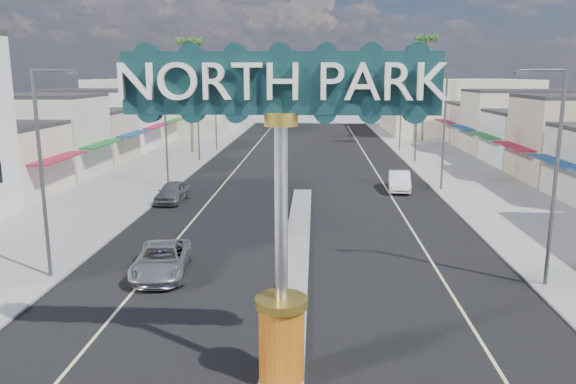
# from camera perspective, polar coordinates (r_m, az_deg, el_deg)

# --- Properties ---
(ground) EXTENTS (160.00, 160.00, 0.00)m
(ground) POSITION_cam_1_polar(r_m,az_deg,el_deg) (43.61, 1.54, 0.31)
(ground) COLOR gray
(ground) RESTS_ON ground
(road) EXTENTS (20.00, 120.00, 0.01)m
(road) POSITION_cam_1_polar(r_m,az_deg,el_deg) (43.61, 1.54, 0.31)
(road) COLOR black
(road) RESTS_ON ground
(median_island) EXTENTS (1.30, 30.00, 0.16)m
(median_island) POSITION_cam_1_polar(r_m,az_deg,el_deg) (28.09, 0.81, -6.08)
(median_island) COLOR gray
(median_island) RESTS_ON ground
(sidewalk_left) EXTENTS (8.00, 120.00, 0.12)m
(sidewalk_left) POSITION_cam_1_polar(r_m,az_deg,el_deg) (46.06, -16.15, 0.54)
(sidewalk_left) COLOR gray
(sidewalk_left) RESTS_ON ground
(sidewalk_right) EXTENTS (8.00, 120.00, 0.12)m
(sidewalk_right) POSITION_cam_1_polar(r_m,az_deg,el_deg) (45.51, 19.45, 0.19)
(sidewalk_right) COLOR gray
(sidewalk_right) RESTS_ON ground
(storefront_row_left) EXTENTS (12.00, 42.00, 6.00)m
(storefront_row_left) POSITION_cam_1_polar(r_m,az_deg,el_deg) (61.29, -21.32, 5.69)
(storefront_row_left) COLOR beige
(storefront_row_left) RESTS_ON ground
(storefront_row_right) EXTENTS (12.00, 42.00, 6.00)m
(storefront_row_right) POSITION_cam_1_polar(r_m,az_deg,el_deg) (60.58, 25.29, 5.30)
(storefront_row_right) COLOR #B7B29E
(storefront_row_right) RESTS_ON ground
(backdrop_far_left) EXTENTS (20.00, 20.00, 8.00)m
(backdrop_far_left) POSITION_cam_1_polar(r_m,az_deg,el_deg) (90.78, -11.98, 8.62)
(backdrop_far_left) COLOR #B7B29E
(backdrop_far_left) RESTS_ON ground
(backdrop_far_right) EXTENTS (20.00, 20.00, 8.00)m
(backdrop_far_right) POSITION_cam_1_polar(r_m,az_deg,el_deg) (90.34, 16.46, 8.38)
(backdrop_far_right) COLOR beige
(backdrop_far_right) RESTS_ON ground
(gateway_sign) EXTENTS (8.20, 1.50, 9.15)m
(gateway_sign) POSITION_cam_1_polar(r_m,az_deg,el_deg) (14.98, -0.71, 1.06)
(gateway_sign) COLOR #C2440E
(gateway_sign) RESTS_ON median_island
(traffic_signal_left) EXTENTS (5.09, 0.45, 6.00)m
(traffic_signal_left) POSITION_cam_1_polar(r_m,az_deg,el_deg) (57.77, -7.35, 7.34)
(traffic_signal_left) COLOR #47474C
(traffic_signal_left) RESTS_ON ground
(traffic_signal_right) EXTENTS (5.09, 0.45, 6.00)m
(traffic_signal_right) POSITION_cam_1_polar(r_m,az_deg,el_deg) (57.48, 11.14, 7.19)
(traffic_signal_right) COLOR #47474C
(traffic_signal_right) RESTS_ON ground
(streetlight_l_near) EXTENTS (2.03, 0.22, 9.00)m
(streetlight_l_near) POSITION_cam_1_polar(r_m,az_deg,el_deg) (25.65, -23.51, 2.65)
(streetlight_l_near) COLOR #47474C
(streetlight_l_near) RESTS_ON ground
(streetlight_l_mid) EXTENTS (2.03, 0.22, 9.00)m
(streetlight_l_mid) POSITION_cam_1_polar(r_m,az_deg,el_deg) (44.34, -12.13, 6.86)
(streetlight_l_mid) COLOR #47474C
(streetlight_l_mid) RESTS_ON ground
(streetlight_l_far) EXTENTS (2.03, 0.22, 9.00)m
(streetlight_l_far) POSITION_cam_1_polar(r_m,az_deg,el_deg) (65.80, -7.23, 8.58)
(streetlight_l_far) COLOR #47474C
(streetlight_l_far) RESTS_ON ground
(streetlight_r_near) EXTENTS (2.03, 0.22, 9.00)m
(streetlight_r_near) POSITION_cam_1_polar(r_m,az_deg,el_deg) (24.90, 25.27, 2.25)
(streetlight_r_near) COLOR #47474C
(streetlight_r_near) RESTS_ON ground
(streetlight_r_mid) EXTENTS (2.03, 0.22, 9.00)m
(streetlight_r_mid) POSITION_cam_1_polar(r_m,az_deg,el_deg) (43.92, 15.41, 6.65)
(streetlight_r_mid) COLOR #47474C
(streetlight_r_mid) RESTS_ON ground
(streetlight_r_far) EXTENTS (2.03, 0.22, 9.00)m
(streetlight_r_far) POSITION_cam_1_polar(r_m,az_deg,el_deg) (65.51, 11.26, 8.43)
(streetlight_r_far) COLOR #47474C
(streetlight_r_far) RESTS_ON ground
(palm_left_far) EXTENTS (2.60, 2.60, 13.10)m
(palm_left_far) POSITION_cam_1_polar(r_m,az_deg,el_deg) (64.29, -10.02, 14.15)
(palm_left_far) COLOR brown
(palm_left_far) RESTS_ON ground
(palm_right_mid) EXTENTS (2.60, 2.60, 12.10)m
(palm_right_mid) POSITION_cam_1_polar(r_m,az_deg,el_deg) (69.79, 13.11, 13.10)
(palm_right_mid) COLOR brown
(palm_right_mid) RESTS_ON ground
(palm_right_far) EXTENTS (2.60, 2.60, 14.10)m
(palm_right_far) POSITION_cam_1_polar(r_m,az_deg,el_deg) (76.12, 13.89, 14.28)
(palm_right_far) COLOR brown
(palm_right_far) RESTS_ON ground
(suv_left) EXTENTS (2.81, 5.16, 1.37)m
(suv_left) POSITION_cam_1_polar(r_m,az_deg,el_deg) (25.63, -12.71, -6.74)
(suv_left) COLOR #A2A2A6
(suv_left) RESTS_ON ground
(car_parked_left) EXTENTS (1.86, 4.27, 1.43)m
(car_parked_left) POSITION_cam_1_polar(r_m,az_deg,el_deg) (39.86, -11.66, 0.01)
(car_parked_left) COLOR slate
(car_parked_left) RESTS_ON ground
(car_parked_right) EXTENTS (2.02, 4.65, 1.49)m
(car_parked_right) POSITION_cam_1_polar(r_m,az_deg,el_deg) (43.70, 11.23, 1.10)
(car_parked_right) COLOR silver
(car_parked_right) RESTS_ON ground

